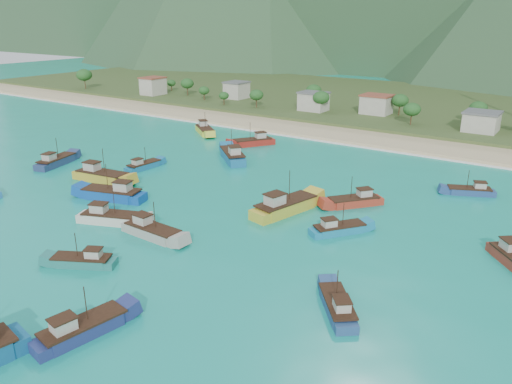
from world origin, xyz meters
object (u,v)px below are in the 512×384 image
Objects in this scene: boat_21 at (285,207)px; boat_27 at (102,177)px; boat_1 at (82,330)px; boat_24 at (233,156)px; boat_12 at (338,230)px; boat_10 at (152,232)px; boat_16 at (354,202)px; boat_11 at (56,162)px; boat_5 at (113,195)px; boat_7 at (470,192)px; boat_18 at (205,131)px; boat_17 at (83,262)px; boat_2 at (338,307)px; boat_22 at (253,142)px; boat_26 at (111,218)px; boat_3 at (144,166)px.

boat_21 is 1.07× the size of boat_27.
boat_1 is 69.42m from boat_24.
boat_21 is (-11.35, 2.69, 0.45)m from boat_12.
boat_10 reaches higher than boat_16.
boat_11 reaches higher than boat_1.
boat_11 is at bearing 57.63° from boat_5.
boat_7 is 88.12m from boat_11.
boat_27 is at bearing 43.40° from boat_5.
boat_21 is (-0.45, 42.08, 0.33)m from boat_1.
boat_12 reaches higher than boat_7.
boat_24 reaches higher than boat_18.
boat_5 is at bearing -130.43° from boat_12.
boat_12 is at bearing 133.18° from boat_7.
boat_11 is 40.01m from boat_24.
boat_12 reaches higher than boat_17.
boat_21 is 40.55m from boat_27.
boat_2 is 51.44m from boat_5.
boat_17 is at bearing 102.54° from boat_16.
boat_11 reaches higher than boat_2.
boat_22 is (26.49, 40.30, 0.01)m from boat_11.
boat_24 is 41.81m from boat_26.
boat_16 is (-12.29, 32.71, 0.11)m from boat_2.
boat_3 is at bearing 13.25° from boat_5.
boat_22 is 0.86× the size of boat_27.
boat_11 is 53.03m from boat_17.
boat_26 reaches higher than boat_2.
boat_27 is at bearing -21.60° from boat_11.
boat_5 is at bearing 129.14° from boat_2.
boat_10 is 0.97× the size of boat_22.
boat_5 is at bearing -144.22° from boat_21.
boat_3 is 0.70× the size of boat_27.
boat_27 reaches higher than boat_17.
boat_5 is 0.92× the size of boat_21.
boat_11 is 69.24m from boat_12.
boat_2 is 63.07m from boat_27.
boat_17 is at bearing 151.76° from boat_1.
boat_22 is at bearing 144.54° from boat_21.
boat_5 reaches higher than boat_11.
boat_2 is 22.13m from boat_12.
boat_21 reaches higher than boat_1.
boat_24 is at bearing 123.34° from boat_1.
boat_21 reaches higher than boat_17.
boat_2 is 0.78× the size of boat_26.
boat_11 is (-28.29, 7.84, -0.12)m from boat_5.
boat_1 is at bearing -156.30° from boat_17.
boat_27 reaches higher than boat_7.
boat_11 is at bearing 87.41° from boat_7.
boat_5 is at bearing -31.18° from boat_11.
boat_12 is 0.80× the size of boat_22.
boat_27 is (-48.56, -16.14, 0.26)m from boat_16.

